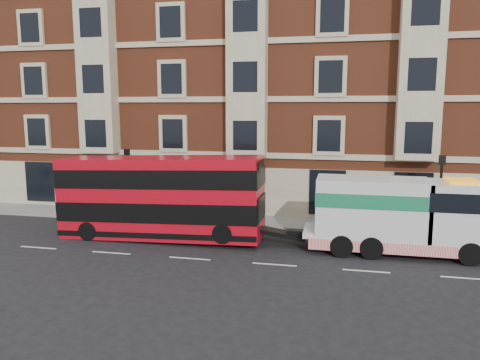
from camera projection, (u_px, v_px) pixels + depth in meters
name	position (u px, v px, depth m)	size (l,w,h in m)	color
ground	(190.00, 259.00, 21.87)	(120.00, 120.00, 0.00)	black
sidewalk	(228.00, 220.00, 29.09)	(90.00, 3.00, 0.15)	slate
victorian_terrace	(258.00, 66.00, 34.69)	(45.00, 12.00, 20.40)	brown
lamp_post_west	(128.00, 178.00, 28.70)	(0.35, 0.15, 4.35)	black
lamp_post_east	(440.00, 189.00, 24.91)	(0.35, 0.15, 4.35)	black
double_decker_bus	(160.00, 196.00, 24.80)	(10.89, 2.50, 4.41)	#B40A18
tow_truck	(398.00, 215.00, 22.32)	(8.72, 2.58, 3.63)	silver
pedestrian	(77.00, 198.00, 31.14)	(0.64, 0.42, 1.76)	#1D1B36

